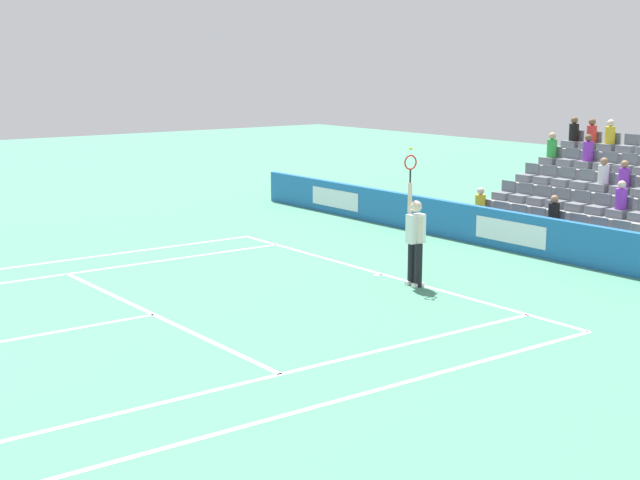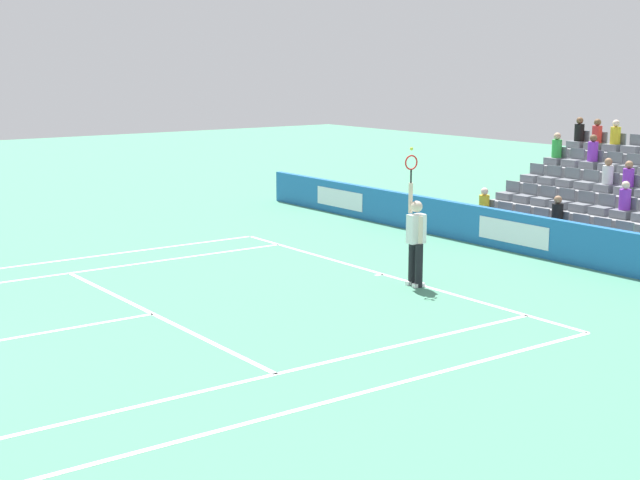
# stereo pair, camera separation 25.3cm
# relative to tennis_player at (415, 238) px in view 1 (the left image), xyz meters

# --- Properties ---
(line_baseline) EXTENTS (10.97, 0.10, 0.01)m
(line_baseline) POSITION_rel_tennis_player_xyz_m (1.19, -0.13, -0.99)
(line_baseline) COLOR white
(line_baseline) RESTS_ON ground
(line_service) EXTENTS (8.23, 0.10, 0.01)m
(line_service) POSITION_rel_tennis_player_xyz_m (1.19, 5.36, -0.99)
(line_service) COLOR white
(line_service) RESTS_ON ground
(line_singles_sideline_left) EXTENTS (0.10, 11.89, 0.01)m
(line_singles_sideline_left) POSITION_rel_tennis_player_xyz_m (5.31, 5.82, -0.99)
(line_singles_sideline_left) COLOR white
(line_singles_sideline_left) RESTS_ON ground
(line_singles_sideline_right) EXTENTS (0.10, 11.89, 0.01)m
(line_singles_sideline_right) POSITION_rel_tennis_player_xyz_m (-2.92, 5.82, -0.99)
(line_singles_sideline_right) COLOR white
(line_singles_sideline_right) RESTS_ON ground
(line_doubles_sideline_left) EXTENTS (0.10, 11.89, 0.01)m
(line_doubles_sideline_left) POSITION_rel_tennis_player_xyz_m (6.68, 5.82, -0.99)
(line_doubles_sideline_left) COLOR white
(line_doubles_sideline_left) RESTS_ON ground
(line_doubles_sideline_right) EXTENTS (0.10, 11.89, 0.01)m
(line_doubles_sideline_right) POSITION_rel_tennis_player_xyz_m (-4.29, 5.82, -0.99)
(line_doubles_sideline_right) COLOR white
(line_doubles_sideline_right) RESTS_ON ground
(line_centre_mark) EXTENTS (0.10, 0.20, 0.01)m
(line_centre_mark) POSITION_rel_tennis_player_xyz_m (1.19, -0.03, -0.99)
(line_centre_mark) COLOR white
(line_centre_mark) RESTS_ON ground
(sponsor_barrier) EXTENTS (20.92, 0.22, 0.97)m
(sponsor_barrier) POSITION_rel_tennis_player_xyz_m (1.19, -4.33, -0.51)
(sponsor_barrier) COLOR #1E66AD
(sponsor_barrier) RESTS_ON ground
(tennis_player) EXTENTS (0.52, 0.38, 2.85)m
(tennis_player) POSITION_rel_tennis_player_xyz_m (0.00, 0.00, 0.00)
(tennis_player) COLOR black
(tennis_player) RESTS_ON ground
(stadium_stand) EXTENTS (4.96, 4.75, 2.99)m
(stadium_stand) POSITION_rel_tennis_player_xyz_m (1.19, -7.90, -0.16)
(stadium_stand) COLOR gray
(stadium_stand) RESTS_ON ground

